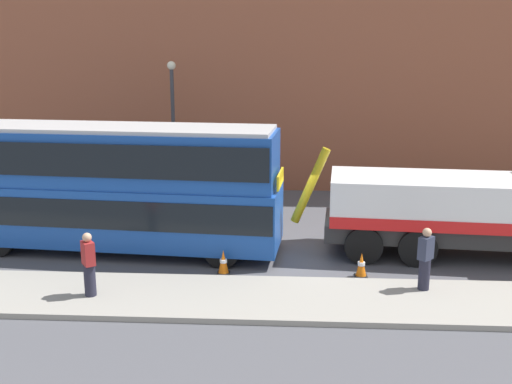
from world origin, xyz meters
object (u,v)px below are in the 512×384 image
Objects in this scene: pedestrian_bystander at (425,260)px; traffic_cone_near_bus at (223,263)px; recovery_tow_truck at (488,203)px; double_decker_bus at (108,183)px; pedestrian_onlooker at (89,265)px; traffic_cone_midway at (361,265)px; street_lamp at (173,118)px.

pedestrian_bystander reaches higher than traffic_cone_near_bus.
recovery_tow_truck is 0.91× the size of double_decker_bus.
double_decker_bus is 6.54× the size of pedestrian_onlooker.
double_decker_bus reaches higher than traffic_cone_midway.
double_decker_bus is at bearing 153.71° from traffic_cone_near_bus.
recovery_tow_truck is 5.98× the size of pedestrian_onlooker.
pedestrian_onlooker is (0.63, -4.01, -1.25)m from double_decker_bus.
double_decker_bus is at bearing 63.30° from pedestrian_onlooker.
recovery_tow_truck is 11.93m from double_decker_bus.
street_lamp reaches higher than traffic_cone_near_bus.
pedestrian_bystander is 2.38× the size of traffic_cone_midway.
street_lamp is at bearing 53.33° from pedestrian_onlooker.
pedestrian_onlooker is 1.00× the size of pedestrian_bystander.
street_lamp is (-7.05, 8.80, 3.13)m from traffic_cone_midway.
traffic_cone_midway is at bearing -19.61° from pedestrian_onlooker.
street_lamp is at bearing 152.89° from recovery_tow_truck.
double_decker_bus is at bearing 166.28° from traffic_cone_midway.
pedestrian_bystander is at bearing -12.09° from traffic_cone_near_bus.
street_lamp reaches higher than double_decker_bus.
pedestrian_bystander is at bearing -37.75° from traffic_cone_midway.
recovery_tow_truck reaches higher than traffic_cone_near_bus.
street_lamp is at bearing 88.01° from double_decker_bus.
double_decker_bus is 15.53× the size of traffic_cone_near_bus.
double_decker_bus is 8.32m from traffic_cone_midway.
pedestrian_bystander is at bearing -29.77° from pedestrian_onlooker.
pedestrian_onlooker is 3.92m from traffic_cone_near_bus.
traffic_cone_near_bus is at bearing 179.97° from traffic_cone_midway.
recovery_tow_truck is 1.75× the size of street_lamp.
street_lamp reaches higher than pedestrian_onlooker.
traffic_cone_midway is at bearing -51.29° from street_lamp.
pedestrian_bystander is 0.29× the size of street_lamp.
traffic_cone_midway is 11.71m from street_lamp.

